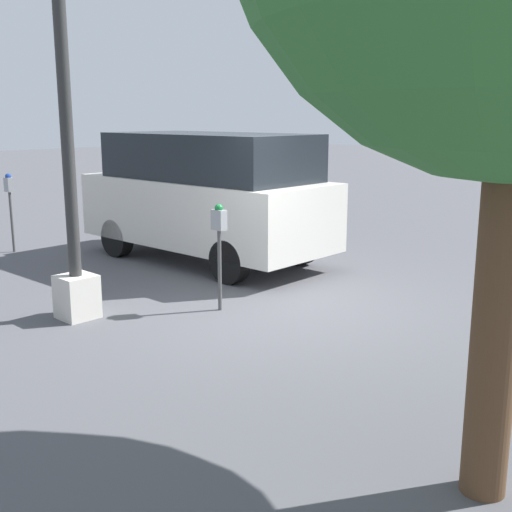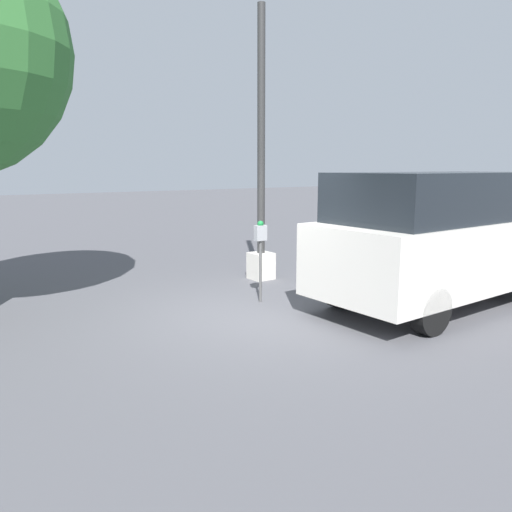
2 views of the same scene
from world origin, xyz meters
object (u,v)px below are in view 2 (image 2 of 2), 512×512
parking_meter_near (260,242)px  lamp_post (261,198)px  parking_meter_far (447,220)px  parked_van (440,235)px

parking_meter_near → lamp_post: size_ratio=0.26×
parking_meter_near → parking_meter_far: 5.48m
lamp_post → parked_van: 3.58m
parking_meter_near → lamp_post: lamp_post is taller
parked_van → parking_meter_near: bearing=139.8°
lamp_post → parking_meter_near: bearing=-125.9°
parking_meter_near → lamp_post: (1.06, 1.47, 0.63)m
parking_meter_near → parked_van: (2.30, -1.86, 0.15)m
lamp_post → parking_meter_far: bearing=-16.6°
lamp_post → parked_van: (1.24, -3.32, -0.48)m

